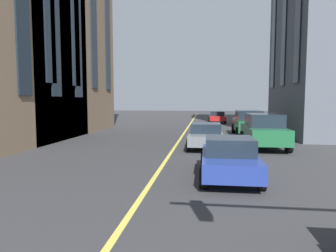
# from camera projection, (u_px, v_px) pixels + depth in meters

# --- Properties ---
(lane_centre_line) EXTENTS (80.00, 0.16, 0.01)m
(lane_centre_line) POSITION_uv_depth(u_px,v_px,m) (177.00, 144.00, 17.68)
(lane_centre_line) COLOR #D8C64C
(lane_centre_line) RESTS_ON ground_plane
(car_grey_mid) EXTENTS (4.40, 1.95, 1.37)m
(car_grey_mid) POSITION_uv_depth(u_px,v_px,m) (206.00, 135.00, 16.20)
(car_grey_mid) COLOR slate
(car_grey_mid) RESTS_ON ground_plane
(car_green_far) EXTENTS (4.70, 2.14, 1.88)m
(car_green_far) POSITION_uv_depth(u_px,v_px,m) (248.00, 123.00, 21.98)
(car_green_far) COLOR #1E6038
(car_green_far) RESTS_ON ground_plane
(car_green_parked_b) EXTENTS (4.70, 2.14, 1.88)m
(car_green_parked_b) POSITION_uv_depth(u_px,v_px,m) (264.00, 130.00, 16.17)
(car_green_parked_b) COLOR #1E6038
(car_green_parked_b) RESTS_ON ground_plane
(car_red_near) EXTENTS (4.40, 1.95, 1.37)m
(car_red_near) POSITION_uv_depth(u_px,v_px,m) (217.00, 117.00, 34.65)
(car_red_near) COLOR #B21E1E
(car_red_near) RESTS_ON ground_plane
(car_blue_parked_a) EXTENTS (3.90, 1.89, 1.40)m
(car_blue_parked_a) POSITION_uv_depth(u_px,v_px,m) (229.00, 158.00, 9.73)
(car_blue_parked_a) COLOR navy
(car_blue_parked_a) RESTS_ON ground_plane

